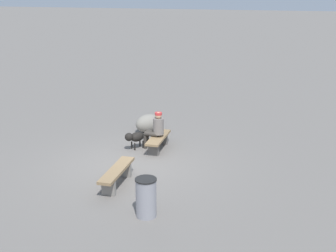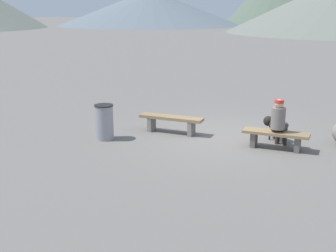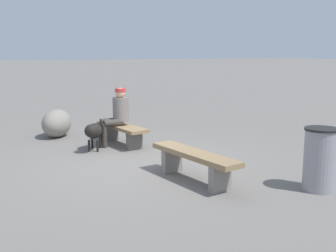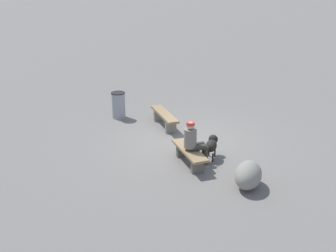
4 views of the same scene
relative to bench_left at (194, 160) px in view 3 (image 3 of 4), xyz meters
The scene contains 7 objects.
ground 1.43m from the bench_left, 12.27° to the left, with size 210.00×210.00×0.06m, color slate.
bench_left is the anchor object (origin of this frame).
bench_right 2.84m from the bench_left, ahead, with size 1.59×0.57×0.43m.
seated_person 2.89m from the bench_left, ahead, with size 0.34×0.64×1.21m.
dog 2.71m from the bench_left, 14.26° to the left, with size 0.72×0.55×0.58m.
trash_bin 1.81m from the bench_left, 132.69° to the right, with size 0.48×0.48×0.90m.
boulder 4.48m from the bench_left, 12.17° to the left, with size 0.63×0.97×0.64m, color gray.
Camera 3 is at (-6.33, 3.01, 1.94)m, focal length 43.41 mm.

